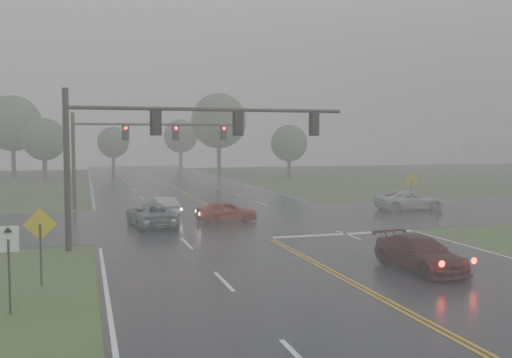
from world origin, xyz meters
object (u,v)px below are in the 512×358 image
object	(u,v)px
sedan_silver	(163,216)
signal_gantry_near	(160,137)
signal_gantry_far	(128,141)
sedan_maroon	(420,271)
sedan_red	(227,222)
car_grey	(151,227)
pickup_white	(410,210)

from	to	relation	value
sedan_silver	signal_gantry_near	bearing A→B (deg)	74.38
sedan_silver	signal_gantry_far	distance (m)	8.07
sedan_maroon	sedan_red	world-z (taller)	sedan_maroon
sedan_maroon	sedan_silver	xyz separation A→B (m)	(-7.83, 19.36, 0.00)
sedan_silver	signal_gantry_far	xyz separation A→B (m)	(-1.87, 5.92, 5.16)
signal_gantry_far	car_grey	bearing A→B (deg)	-86.87
car_grey	signal_gantry_far	xyz separation A→B (m)	(-0.57, 10.45, 5.16)
sedan_silver	pickup_white	size ratio (longest dim) A/B	0.78
sedan_silver	signal_gantry_far	bearing A→B (deg)	-80.08
sedan_maroon	sedan_red	size ratio (longest dim) A/B	1.18
pickup_white	signal_gantry_near	world-z (taller)	signal_gantry_near
sedan_maroon	sedan_red	bearing A→B (deg)	100.84
sedan_red	sedan_silver	size ratio (longest dim) A/B	0.98
sedan_red	car_grey	world-z (taller)	car_grey
signal_gantry_near	signal_gantry_far	xyz separation A→B (m)	(-0.33, 16.88, -0.28)
sedan_red	signal_gantry_far	distance (m)	12.28
pickup_white	signal_gantry_far	xyz separation A→B (m)	(-20.07, 7.84, 5.16)
signal_gantry_near	sedan_maroon	bearing A→B (deg)	-41.89
car_grey	signal_gantry_far	world-z (taller)	signal_gantry_far
sedan_silver	signal_gantry_near	world-z (taller)	signal_gantry_near
car_grey	signal_gantry_near	size ratio (longest dim) A/B	0.37
signal_gantry_near	signal_gantry_far	distance (m)	16.88
sedan_red	signal_gantry_near	size ratio (longest dim) A/B	0.28
pickup_white	sedan_red	bearing A→B (deg)	100.43
car_grey	signal_gantry_far	size ratio (longest dim) A/B	0.40
pickup_white	signal_gantry_far	distance (m)	22.15
sedan_silver	sedan_maroon	bearing A→B (deg)	104.41
sedan_red	signal_gantry_near	xyz separation A→B (m)	(-5.13, -7.17, 5.43)
sedan_maroon	signal_gantry_near	bearing A→B (deg)	133.72
sedan_maroon	signal_gantry_near	xyz separation A→B (m)	(-9.37, 8.41, 5.43)
sedan_maroon	pickup_white	bearing A→B (deg)	54.91
sedan_silver	car_grey	size ratio (longest dim) A/B	0.78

